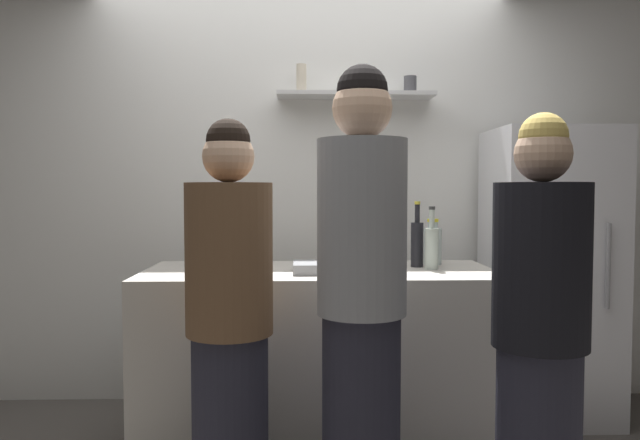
% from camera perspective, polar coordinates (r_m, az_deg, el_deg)
% --- Properties ---
extents(back_wall_assembly, '(4.80, 0.32, 2.60)m').
position_cam_1_polar(back_wall_assembly, '(3.80, -1.73, 2.78)').
color(back_wall_assembly, white).
rests_on(back_wall_assembly, ground).
extents(refrigerator, '(0.66, 0.61, 1.65)m').
position_cam_1_polar(refrigerator, '(3.71, 20.85, -4.78)').
color(refrigerator, white).
rests_on(refrigerator, ground).
extents(counter, '(1.76, 0.76, 0.91)m').
position_cam_1_polar(counter, '(3.14, 0.00, -12.95)').
color(counter, '#B7B2A8').
rests_on(counter, ground).
extents(baking_pan, '(0.34, 0.24, 0.05)m').
position_cam_1_polar(baking_pan, '(2.93, 0.79, -4.51)').
color(baking_pan, gray).
rests_on(baking_pan, counter).
extents(utensil_holder, '(0.11, 0.11, 0.21)m').
position_cam_1_polar(utensil_holder, '(3.33, 1.66, -3.15)').
color(utensil_holder, '#B2B2B7').
rests_on(utensil_holder, counter).
extents(wine_bottle_pale_glass, '(0.07, 0.07, 0.32)m').
position_cam_1_polar(wine_bottle_pale_glass, '(3.09, 10.51, -2.45)').
color(wine_bottle_pale_glass, '#B2BFB2').
rests_on(wine_bottle_pale_glass, counter).
extents(wine_bottle_dark_glass, '(0.06, 0.06, 0.34)m').
position_cam_1_polar(wine_bottle_dark_glass, '(3.18, 9.16, -2.10)').
color(wine_bottle_dark_glass, black).
rests_on(wine_bottle_dark_glass, counter).
extents(wine_bottle_amber_glass, '(0.07, 0.07, 0.33)m').
position_cam_1_polar(wine_bottle_amber_glass, '(3.16, -10.53, -2.12)').
color(wine_bottle_amber_glass, '#472814').
rests_on(wine_bottle_amber_glass, counter).
extents(water_bottle_plastic, '(0.10, 0.10, 0.25)m').
position_cam_1_polar(water_bottle_plastic, '(3.30, 10.60, -2.29)').
color(water_bottle_plastic, silver).
rests_on(water_bottle_plastic, counter).
extents(person_grey_hoodie, '(0.34, 0.34, 1.78)m').
position_cam_1_polar(person_grey_hoodie, '(2.31, 3.95, -7.59)').
color(person_grey_hoodie, '#262633').
rests_on(person_grey_hoodie, ground).
extents(person_brown_jacket, '(0.34, 0.34, 1.58)m').
position_cam_1_polar(person_brown_jacket, '(2.42, -8.55, -9.86)').
color(person_brown_jacket, '#262633').
rests_on(person_brown_jacket, ground).
extents(person_blonde, '(0.34, 0.34, 1.58)m').
position_cam_1_polar(person_blonde, '(2.34, 20.06, -10.44)').
color(person_blonde, '#262633').
rests_on(person_blonde, ground).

